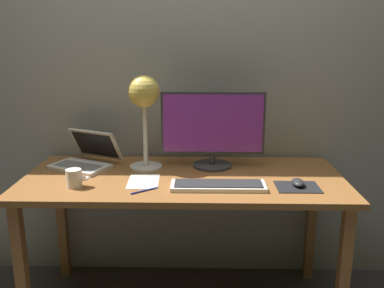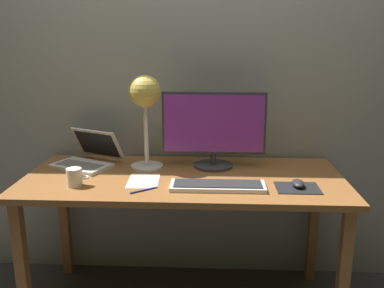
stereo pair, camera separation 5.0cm
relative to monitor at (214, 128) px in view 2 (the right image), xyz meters
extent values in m
cube|color=#9E998E|center=(-0.15, 0.24, 0.34)|extent=(4.80, 0.06, 2.60)
cube|color=#935B2D|center=(-0.15, -0.16, -0.23)|extent=(1.60, 0.70, 0.03)
cube|color=#935B2D|center=(-0.89, -0.45, -0.60)|extent=(0.05, 0.05, 0.71)
cube|color=#935B2D|center=(0.59, -0.45, -0.60)|extent=(0.05, 0.05, 0.71)
cube|color=#935B2D|center=(-0.89, 0.13, -0.60)|extent=(0.05, 0.05, 0.71)
cube|color=#935B2D|center=(0.59, 0.13, -0.60)|extent=(0.05, 0.05, 0.71)
cylinder|color=#38383A|center=(0.00, 0.00, -0.21)|extent=(0.21, 0.21, 0.01)
cylinder|color=#38383A|center=(0.00, 0.00, -0.17)|extent=(0.03, 0.03, 0.06)
cube|color=#38383A|center=(0.00, 0.00, 0.02)|extent=(0.55, 0.03, 0.33)
cube|color=purple|center=(0.00, -0.02, 0.02)|extent=(0.52, 0.00, 0.30)
cube|color=silver|center=(0.02, -0.33, -0.21)|extent=(0.44, 0.14, 0.02)
cube|color=#28282B|center=(0.02, -0.33, -0.19)|extent=(0.41, 0.11, 0.01)
cube|color=silver|center=(-0.71, -0.05, -0.21)|extent=(0.35, 0.30, 0.02)
cube|color=slate|center=(-0.71, -0.06, -0.20)|extent=(0.27, 0.20, 0.00)
cube|color=silver|center=(-0.65, 0.08, -0.11)|extent=(0.31, 0.21, 0.17)
cube|color=black|center=(-0.65, 0.08, -0.11)|extent=(0.27, 0.19, 0.15)
cylinder|color=beige|center=(-0.35, -0.03, -0.21)|extent=(0.17, 0.17, 0.01)
cylinder|color=silver|center=(-0.35, -0.03, -0.02)|extent=(0.02, 0.02, 0.36)
sphere|color=gold|center=(-0.35, -0.03, 0.19)|extent=(0.16, 0.16, 0.16)
sphere|color=#FFEAB2|center=(-0.35, -0.04, 0.15)|extent=(0.06, 0.06, 0.06)
cube|color=black|center=(0.39, -0.31, -0.21)|extent=(0.20, 0.16, 0.00)
ellipsoid|color=#28282B|center=(0.39, -0.30, -0.20)|extent=(0.06, 0.10, 0.03)
cylinder|color=white|center=(-0.65, -0.33, -0.17)|extent=(0.07, 0.07, 0.09)
torus|color=white|center=(-0.60, -0.33, -0.17)|extent=(0.05, 0.05, 0.01)
cube|color=white|center=(-0.34, -0.25, -0.22)|extent=(0.16, 0.22, 0.00)
cylinder|color=#2633A5|center=(-0.32, -0.38, -0.21)|extent=(0.12, 0.09, 0.01)
camera|label=1|loc=(-0.06, -2.16, 0.47)|focal=39.21mm
camera|label=2|loc=(-0.01, -2.16, 0.47)|focal=39.21mm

